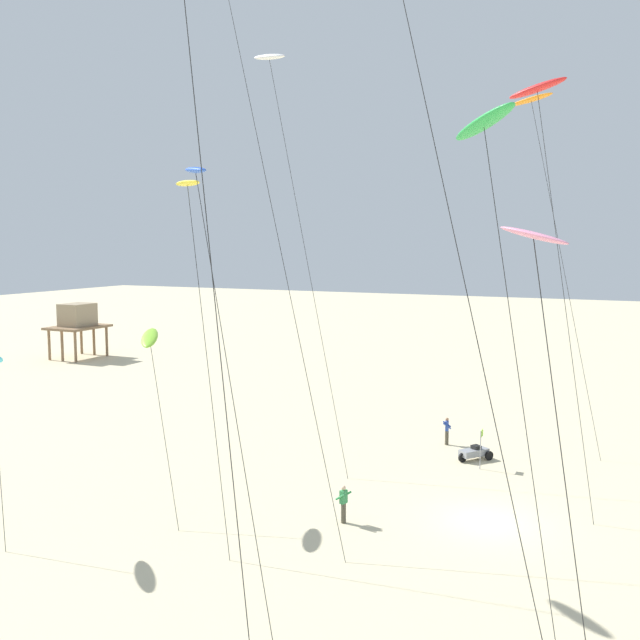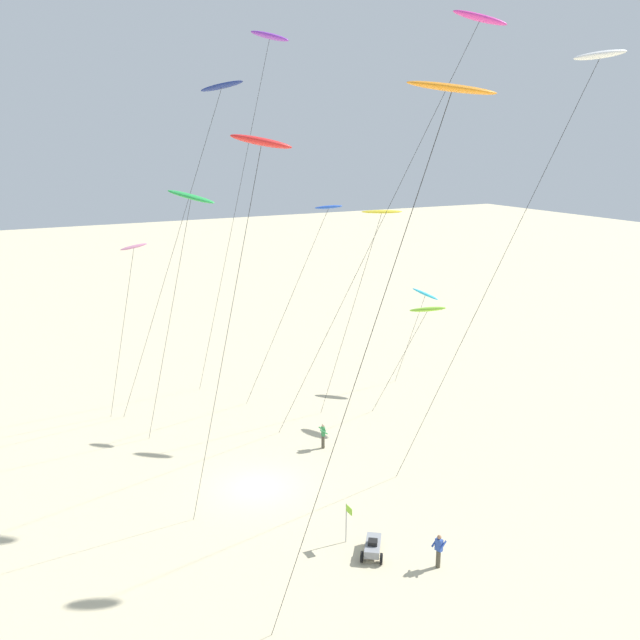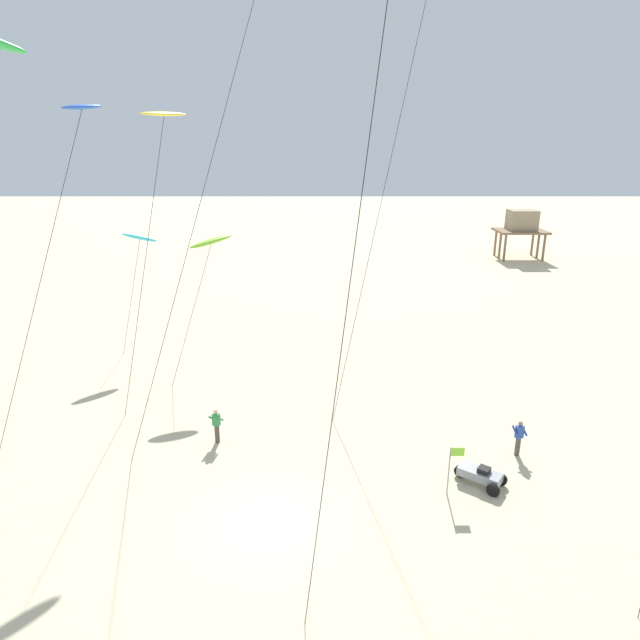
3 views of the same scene
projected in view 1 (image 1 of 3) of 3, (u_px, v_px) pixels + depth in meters
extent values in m
plane|color=beige|center=(487.00, 522.00, 30.56)|extent=(260.00, 260.00, 0.00)
cylinder|color=#262626|center=(464.00, 281.00, 18.51)|extent=(4.80, 6.58, 22.24)
cylinder|color=#262626|center=(276.00, 228.00, 30.35)|extent=(6.96, 9.55, 25.54)
ellipsoid|color=blue|center=(196.00, 170.00, 25.07)|extent=(1.59, 1.83, 0.39)
cylinder|color=#262626|center=(231.00, 388.00, 23.20)|extent=(3.67, 5.03, 14.64)
ellipsoid|color=red|center=(537.00, 88.00, 31.66)|extent=(1.64, 2.90, 0.93)
cylinder|color=#262626|center=(565.00, 303.00, 30.96)|extent=(2.42, 3.32, 18.95)
cylinder|color=#262626|center=(206.00, 211.00, 17.57)|extent=(3.68, 5.04, 25.84)
ellipsoid|color=white|center=(269.00, 57.00, 41.48)|extent=(1.67, 2.80, 0.79)
cylinder|color=#262626|center=(306.00, 254.00, 38.82)|extent=(5.38, 7.38, 22.97)
ellipsoid|color=orange|center=(531.00, 99.00, 42.09)|extent=(1.91, 2.93, 0.57)
cylinder|color=#262626|center=(565.00, 274.00, 40.60)|extent=(3.61, 4.94, 20.62)
ellipsoid|color=yellow|center=(187.00, 183.00, 28.73)|extent=(2.16, 2.51, 0.33)
cylinder|color=#262626|center=(208.00, 366.00, 27.77)|extent=(2.43, 3.32, 14.48)
ellipsoid|color=#8CD833|center=(150.00, 338.00, 31.91)|extent=(2.65, 2.05, 0.84)
cylinder|color=#262626|center=(164.00, 432.00, 30.75)|extent=(2.19, 3.00, 7.70)
ellipsoid|color=pink|center=(534.00, 235.00, 16.35)|extent=(1.18, 1.86, 0.65)
cylinder|color=#262626|center=(568.00, 509.00, 15.88)|extent=(1.59, 2.18, 12.23)
ellipsoid|color=green|center=(484.00, 122.00, 21.98)|extent=(2.73, 2.74, 0.96)
cylinder|color=#262626|center=(520.00, 383.00, 21.24)|extent=(2.22, 3.04, 15.76)
cylinder|color=#4C4738|center=(447.00, 438.00, 42.14)|extent=(0.22, 0.22, 0.88)
cube|color=#2D4CA5|center=(447.00, 426.00, 42.06)|extent=(0.38, 0.28, 0.58)
sphere|color=#9E7051|center=(447.00, 419.00, 42.02)|extent=(0.20, 0.20, 0.20)
cylinder|color=#2D4CA5|center=(447.00, 424.00, 42.27)|extent=(0.22, 0.51, 0.39)
cylinder|color=#2D4CA5|center=(447.00, 426.00, 41.84)|extent=(0.22, 0.51, 0.39)
cylinder|color=#4C4738|center=(343.00, 513.00, 30.39)|extent=(0.22, 0.22, 0.88)
cube|color=#338C4C|center=(344.00, 497.00, 30.31)|extent=(0.38, 0.28, 0.58)
sphere|color=beige|center=(344.00, 488.00, 30.27)|extent=(0.20, 0.20, 0.20)
cylinder|color=#338C4C|center=(340.00, 497.00, 30.14)|extent=(0.22, 0.51, 0.39)
cylinder|color=#338C4C|center=(347.00, 494.00, 30.47)|extent=(0.22, 0.51, 0.39)
cylinder|color=#846647|center=(75.00, 347.00, 71.08)|extent=(0.28, 0.28, 3.18)
cylinder|color=#846647|center=(107.00, 341.00, 75.24)|extent=(0.28, 0.28, 3.18)
cylinder|color=#846647|center=(49.00, 345.00, 72.55)|extent=(0.28, 0.28, 3.18)
cylinder|color=#846647|center=(81.00, 339.00, 76.71)|extent=(0.28, 0.28, 3.18)
cylinder|color=#846647|center=(62.00, 346.00, 71.82)|extent=(0.28, 0.28, 3.18)
cylinder|color=#846647|center=(94.00, 340.00, 75.98)|extent=(0.28, 0.28, 3.18)
cube|color=#846647|center=(78.00, 327.00, 73.71)|extent=(5.75, 4.44, 0.24)
cube|color=#9E896B|center=(77.00, 315.00, 73.57)|extent=(3.17, 2.67, 2.37)
cube|color=gray|center=(474.00, 452.00, 39.20)|extent=(1.78, 1.57, 0.36)
cube|color=black|center=(476.00, 447.00, 39.24)|extent=(0.62, 0.62, 0.20)
cylinder|color=black|center=(463.00, 458.00, 38.83)|extent=(0.49, 0.41, 0.52)
cylinder|color=black|center=(489.00, 456.00, 39.17)|extent=(0.49, 0.41, 0.52)
cylinder|color=black|center=(478.00, 451.00, 39.96)|extent=(0.49, 0.41, 0.52)
cylinder|color=gray|center=(480.00, 450.00, 37.55)|extent=(0.05, 0.05, 2.10)
cube|color=#8CD833|center=(482.00, 433.00, 37.71)|extent=(0.52, 0.03, 0.36)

